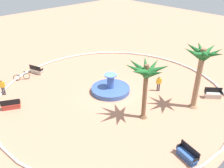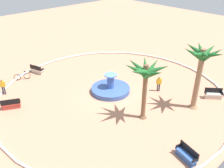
{
  "view_description": "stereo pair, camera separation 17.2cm",
  "coord_description": "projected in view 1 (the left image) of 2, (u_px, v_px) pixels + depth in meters",
  "views": [
    {
      "loc": [
        13.96,
        14.52,
        12.05
      ],
      "look_at": [
        -0.05,
        -0.14,
        1.0
      ],
      "focal_mm": 38.79,
      "sensor_mm": 36.0,
      "label": 1
    },
    {
      "loc": [
        13.83,
        14.63,
        12.05
      ],
      "look_at": [
        -0.05,
        -0.14,
        1.0
      ],
      "focal_mm": 38.79,
      "sensor_mm": 36.0,
      "label": 2
    }
  ],
  "objects": [
    {
      "name": "bench_west",
      "position": [
        11.0,
        105.0,
        21.02
      ],
      "size": [
        1.65,
        1.19,
        1.0
      ],
      "color": "#B73D33",
      "rests_on": "ground"
    },
    {
      "name": "bench_southeast",
      "position": [
        187.0,
        155.0,
        15.88
      ],
      "size": [
        0.87,
        1.67,
        1.0
      ],
      "color": "#335BA8",
      "rests_on": "ground"
    },
    {
      "name": "palm_tree_near_fountain",
      "position": [
        146.0,
        74.0,
        18.19
      ],
      "size": [
        3.46,
        3.5,
        5.02
      ],
      "color": "brown",
      "rests_on": "ground"
    },
    {
      "name": "person_cyclist_helmet",
      "position": [
        2.0,
        86.0,
        22.85
      ],
      "size": [
        0.43,
        0.37,
        1.63
      ],
      "color": "#33333D",
      "rests_on": "ground"
    },
    {
      "name": "bicycle_red_frame",
      "position": [
        22.0,
        77.0,
        25.8
      ],
      "size": [
        1.62,
        0.73,
        0.94
      ],
      "color": "black",
      "rests_on": "ground"
    },
    {
      "name": "plaza_curb",
      "position": [
        113.0,
        93.0,
        23.4
      ],
      "size": [
        21.73,
        21.73,
        0.2
      ],
      "primitive_type": "torus",
      "color": "silver",
      "rests_on": "ground"
    },
    {
      "name": "fountain",
      "position": [
        111.0,
        89.0,
        23.69
      ],
      "size": [
        3.78,
        3.78,
        1.86
      ],
      "color": "#38569E",
      "rests_on": "ground"
    },
    {
      "name": "ground_plane",
      "position": [
        113.0,
        94.0,
        23.45
      ],
      "size": [
        80.0,
        80.0,
        0.0
      ],
      "primitive_type": "plane",
      "color": "tan"
    },
    {
      "name": "bench_east",
      "position": [
        37.0,
        71.0,
        27.21
      ],
      "size": [
        0.98,
        1.68,
        1.0
      ],
      "color": "beige",
      "rests_on": "ground"
    },
    {
      "name": "bench_north",
      "position": [
        213.0,
        95.0,
        22.63
      ],
      "size": [
        1.44,
        1.53,
        1.0
      ],
      "color": "beige",
      "rests_on": "ground"
    },
    {
      "name": "person_cyclist_photo",
      "position": [
        159.0,
        83.0,
        23.51
      ],
      "size": [
        0.42,
        0.39,
        1.59
      ],
      "color": "#33333D",
      "rests_on": "ground"
    },
    {
      "name": "palm_tree_by_curb",
      "position": [
        201.0,
        61.0,
        19.37
      ],
      "size": [
        3.38,
        3.41,
        5.73
      ],
      "color": "#8E6B4C",
      "rests_on": "ground"
    }
  ]
}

